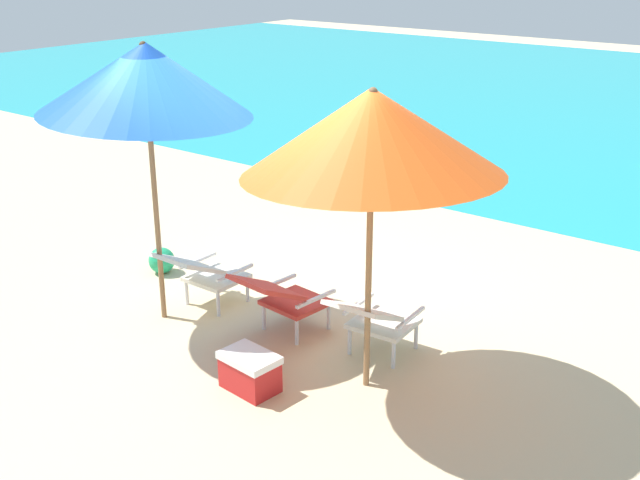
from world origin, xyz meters
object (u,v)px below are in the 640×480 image
Objects in this scene: lounge_chair_center at (282,296)px; lounge_chair_right at (374,318)px; beach_umbrella_left at (146,79)px; beach_umbrella_right at (372,132)px; beach_ball at (162,260)px; lounge_chair_left at (203,271)px; cooler_box at (250,371)px.

lounge_chair_right is at bearing 8.82° from lounge_chair_center.
beach_umbrella_left is (-2.08, -0.55, 1.90)m from lounge_chair_right.
lounge_chair_center is at bearing 167.64° from beach_umbrella_right.
lounge_chair_right is (0.91, 0.14, 0.00)m from lounge_chair_center.
lounge_chair_center is at bearing -171.18° from lounge_chair_right.
beach_umbrella_right is (1.10, -0.24, 1.72)m from lounge_chair_center.
beach_umbrella_left is (-1.17, -0.41, 1.90)m from lounge_chair_center.
beach_ball is at bearing 139.15° from beach_umbrella_left.
lounge_chair_left and lounge_chair_center have the same top height.
beach_ball is (-3.12, 0.56, -1.98)m from beach_umbrella_right.
lounge_chair_left is 0.33× the size of beach_umbrella_left.
beach_umbrella_right is (0.19, -0.38, 1.72)m from lounge_chair_right.
lounge_chair_right is 2.88m from beach_umbrella_left.
lounge_chair_left is 0.33× the size of beach_umbrella_right.
beach_umbrella_left is 9.25× the size of beach_ball.
lounge_chair_right is at bearing 14.86° from beach_umbrella_left.
beach_umbrella_left is 5.36× the size of cooler_box.
beach_umbrella_right reaches higher than lounge_chair_center.
lounge_chair_center is 3.20× the size of beach_ball.
lounge_chair_left is at bearing -177.59° from lounge_chair_center.
lounge_chair_right is 1.82× the size of cooler_box.
beach_umbrella_right is (2.27, 0.17, -0.18)m from beach_umbrella_left.
lounge_chair_right is at bearing 62.93° from cooler_box.
beach_umbrella_left is 2.70m from cooler_box.
lounge_chair_right is 1.78m from beach_umbrella_right.
beach_umbrella_right is 5.39× the size of cooler_box.
lounge_chair_center reaches higher than cooler_box.
beach_umbrella_right is at bearing -12.36° from lounge_chair_center.
beach_umbrella_left reaches higher than beach_ball.
lounge_chair_center reaches higher than beach_ball.
lounge_chair_left is at bearing -19.06° from beach_ball.
cooler_box is (1.37, -0.84, -0.24)m from lounge_chair_left.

